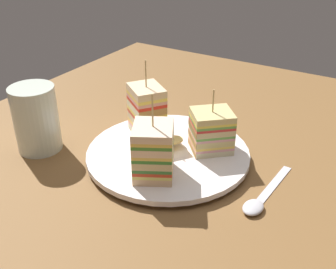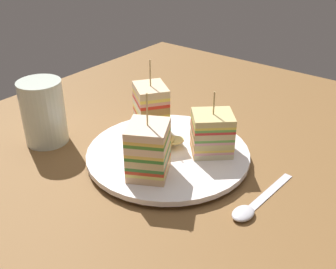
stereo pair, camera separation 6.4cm
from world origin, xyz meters
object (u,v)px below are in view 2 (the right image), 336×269
sandwich_wedge_0 (212,133)px  sandwich_wedge_2 (148,150)px  sandwich_wedge_1 (151,110)px  plate (168,154)px  drinking_glass (44,116)px  spoon (250,207)px  chip_pile (162,141)px

sandwich_wedge_0 → sandwich_wedge_2: bearing=28.7°
sandwich_wedge_0 → sandwich_wedge_1: 11.66cm
plate → sandwich_wedge_0: bearing=126.6°
drinking_glass → sandwich_wedge_0: bearing=115.4°
spoon → chip_pile: bearing=-96.8°
plate → spoon: 16.90cm
plate → drinking_glass: size_ratio=2.36×
plate → sandwich_wedge_2: size_ratio=2.05×
chip_pile → drinking_glass: 20.74cm
sandwich_wedge_1 → spoon: sandwich_wedge_1 is taller
spoon → drinking_glass: 37.45cm
sandwich_wedge_0 → spoon: sandwich_wedge_0 is taller
spoon → drinking_glass: size_ratio=1.32×
sandwich_wedge_1 → drinking_glass: sandwich_wedge_1 is taller
sandwich_wedge_0 → chip_pile: sandwich_wedge_0 is taller
sandwich_wedge_0 → sandwich_wedge_1: size_ratio=0.78×
sandwich_wedge_1 → chip_pile: bearing=3.9°
plate → drinking_glass: bearing=-68.1°
sandwich_wedge_1 → sandwich_wedge_0: bearing=40.4°
plate → sandwich_wedge_0: (-4.09, 5.51, 3.92)cm
sandwich_wedge_2 → spoon: size_ratio=0.87×
sandwich_wedge_0 → sandwich_wedge_1: bearing=-37.0°
sandwich_wedge_2 → spoon: bearing=-105.5°
sandwich_wedge_2 → spoon: 16.18cm
sandwich_wedge_1 → chip_pile: size_ratio=1.95×
sandwich_wedge_1 → plate: bearing=8.3°
chip_pile → spoon: chip_pile is taller
plate → drinking_glass: 22.21cm
sandwich_wedge_1 → drinking_glass: (11.36, -14.22, -1.07)cm
plate → sandwich_wedge_2: bearing=13.6°
chip_pile → spoon: (3.56, 18.05, -2.31)cm
sandwich_wedge_1 → sandwich_wedge_2: bearing=-16.1°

